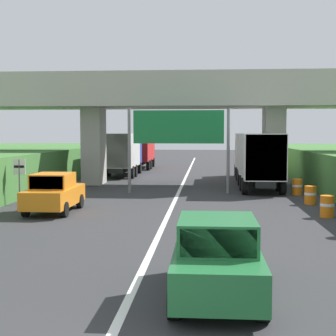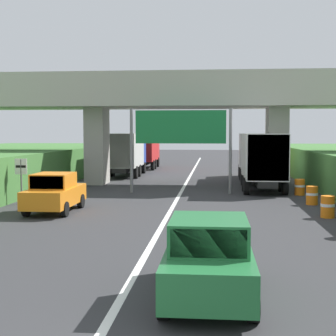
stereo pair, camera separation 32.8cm
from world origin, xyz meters
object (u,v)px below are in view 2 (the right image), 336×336
truck_yellow (256,154)px  car_orange (55,193)px  truck_blue (127,152)px  construction_barrel_2 (328,207)px  speed_limit_sign (21,174)px  overhead_highway_sign (181,132)px  construction_barrel_3 (312,195)px  truck_red (145,149)px  car_green (209,258)px  construction_barrel_4 (300,187)px  truck_white (262,158)px

truck_yellow → car_orange: truck_yellow is taller
truck_blue → construction_barrel_2: bearing=-58.7°
speed_limit_sign → truck_blue: 16.75m
overhead_highway_sign → car_orange: overhead_highway_sign is taller
speed_limit_sign → construction_barrel_3: bearing=4.8°
overhead_highway_sign → truck_red: (-4.86, 19.93, -1.61)m
truck_red → construction_barrel_3: truck_red is taller
truck_yellow → construction_barrel_3: 13.20m
truck_red → car_green: (6.69, -38.45, -1.08)m
construction_barrel_3 → construction_barrel_4: 3.79m
truck_white → construction_barrel_2: size_ratio=8.11×
overhead_highway_sign → car_orange: bearing=-124.0°
car_orange → speed_limit_sign: bearing=137.3°
car_orange → construction_barrel_2: size_ratio=4.56×
car_green → overhead_highway_sign: bearing=95.6°
overhead_highway_sign → truck_white: bearing=21.6°
truck_blue → construction_barrel_3: bearing=-52.6°
construction_barrel_4 → car_green: bearing=-105.0°
truck_white → car_green: bearing=-98.3°
truck_white → construction_barrel_2: truck_white is taller
speed_limit_sign → construction_barrel_3: 14.14m
truck_white → construction_barrel_3: bearing=-73.1°
construction_barrel_4 → construction_barrel_2: bearing=-91.0°
speed_limit_sign → construction_barrel_4: speed_limit_sign is taller
truck_red → car_orange: 27.43m
overhead_highway_sign → truck_yellow: overhead_highway_sign is taller
overhead_highway_sign → truck_white: size_ratio=0.81×
truck_blue → truck_yellow: 10.39m
truck_red → car_orange: bearing=-90.4°
truck_blue → truck_yellow: bearing=-13.4°
truck_yellow → construction_barrel_2: bearing=-84.6°
construction_barrel_2 → construction_barrel_3: (0.09, 3.79, 0.00)m
truck_red → speed_limit_sign: bearing=-95.7°
overhead_highway_sign → car_green: (1.83, -18.52, -2.69)m
truck_red → construction_barrel_4: (11.56, -20.26, -1.47)m
truck_white → construction_barrel_4: (1.88, -2.24, -1.47)m
truck_yellow → speed_limit_sign: bearing=-131.1°
truck_white → construction_barrel_4: 3.28m
construction_barrel_2 → speed_limit_sign: bearing=169.4°
speed_limit_sign → construction_barrel_4: size_ratio=2.48×
truck_yellow → truck_blue: bearing=166.6°
truck_blue → car_green: 30.63m
speed_limit_sign → truck_yellow: truck_yellow is taller
overhead_highway_sign → construction_barrel_3: (6.66, -4.12, -3.09)m
truck_yellow → car_green: size_ratio=1.78×
car_orange → truck_yellow: bearing=58.5°
overhead_highway_sign → construction_barrel_4: (6.70, -0.33, -3.09)m
truck_yellow → car_green: 27.61m
truck_red → construction_barrel_2: (11.44, -27.84, -1.47)m
car_green → truck_white: bearing=81.7°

